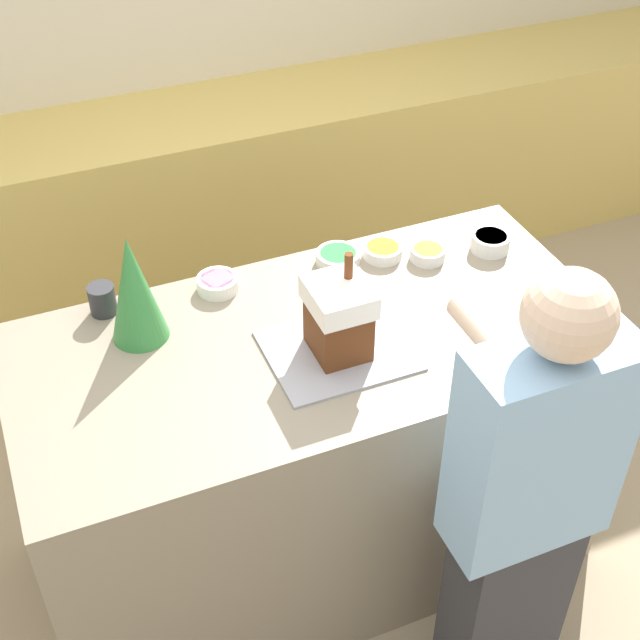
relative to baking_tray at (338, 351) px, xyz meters
The scene contains 13 objects.
ground_plane 0.96m from the baking_tray, 117.40° to the left, with size 12.00×12.00×0.00m, color tan.
back_cabinet_block 1.77m from the baking_tray, 91.41° to the left, with size 6.00×0.60×0.89m.
kitchen_island 0.49m from the baking_tray, 117.40° to the left, with size 1.73×0.82×0.95m.
baking_tray is the anchor object (origin of this frame).
gingerbread_house 0.12m from the baking_tray, 35.98° to the left, with size 0.16×0.18×0.30m.
decorative_tree 0.59m from the baking_tray, 150.14° to the left, with size 0.16×0.16×0.33m.
candy_bowl_front_corner 0.48m from the baking_tray, 49.45° to the left, with size 0.12×0.12×0.04m.
candy_bowl_near_tray_right 0.43m from the baking_tray, 66.54° to the left, with size 0.14×0.14×0.04m.
candy_bowl_behind_tray 0.70m from the baking_tray, 22.54° to the left, with size 0.12×0.12×0.05m.
candy_bowl_far_left 0.53m from the baking_tray, 34.25° to the left, with size 0.11×0.11×0.04m.
candy_bowl_center_rear 0.46m from the baking_tray, 118.95° to the left, with size 0.13×0.13×0.04m.
mug 0.71m from the baking_tray, 142.88° to the left, with size 0.08×0.08×0.09m.
person 0.66m from the baking_tray, 66.47° to the right, with size 0.41×0.51×1.55m.
Camera 1 is at (-0.72, -1.78, 2.60)m, focal length 50.00 mm.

